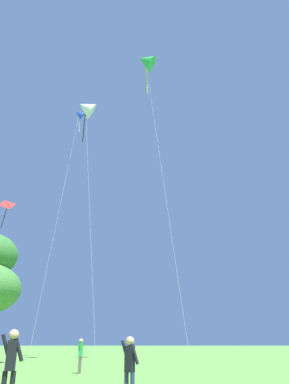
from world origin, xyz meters
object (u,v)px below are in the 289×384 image
object	(u,v)px
kite_blue_delta	(79,114)
person_with_spool	(11,362)
kite_red_high	(5,211)
person_foreground_watcher	(130,364)
kite_white_distant	(86,108)
person_in_red_shirt	(81,352)
kite_green_small	(146,61)

from	to	relation	value
kite_blue_delta	person_with_spool	bearing A→B (deg)	-80.63
kite_red_high	kite_blue_delta	world-z (taller)	kite_blue_delta
person_with_spool	person_foreground_watcher	xyz separation A→B (m)	(2.58, 0.68, -0.08)
kite_red_high	person_with_spool	distance (m)	46.49
kite_red_high	person_foreground_watcher	xyz separation A→B (m)	(18.82, -39.39, -17.15)
kite_blue_delta	kite_red_high	bearing A→B (deg)	137.82
kite_red_high	person_foreground_watcher	size ratio (longest dim) A/B	12.92
kite_red_high	kite_blue_delta	distance (m)	17.62
kite_white_distant	person_foreground_watcher	xyz separation A→B (m)	(5.84, -24.08, -23.44)
kite_red_high	person_in_red_shirt	world-z (taller)	kite_red_high
kite_blue_delta	person_in_red_shirt	bearing A→B (deg)	-75.81
kite_green_small	kite_blue_delta	bearing A→B (deg)	142.66
person_foreground_watcher	person_with_spool	bearing A→B (deg)	-165.22
kite_green_small	person_in_red_shirt	bearing A→B (deg)	-104.94
kite_green_small	kite_red_high	distance (m)	27.79
kite_white_distant	person_foreground_watcher	bearing A→B (deg)	-76.38
kite_red_high	kite_white_distant	world-z (taller)	kite_white_distant
kite_red_high	kite_green_small	bearing A→B (deg)	-40.26
kite_red_high	person_in_red_shirt	bearing A→B (deg)	-60.92
kite_white_distant	person_in_red_shirt	bearing A→B (deg)	-77.37
kite_blue_delta	person_foreground_watcher	distance (m)	39.75
kite_green_small	person_in_red_shirt	distance (m)	31.39
person_with_spool	kite_red_high	bearing A→B (deg)	112.05
kite_blue_delta	person_foreground_watcher	size ratio (longest dim) A/B	17.88
person_with_spool	person_foreground_watcher	size ratio (longest dim) A/B	1.09
person_foreground_watcher	kite_green_small	bearing A→B (deg)	88.80
kite_green_small	person_foreground_watcher	distance (m)	36.80
kite_blue_delta	person_foreground_watcher	bearing A→B (deg)	-75.56
kite_blue_delta	person_in_red_shirt	distance (m)	32.20
kite_white_distant	person_with_spool	bearing A→B (deg)	-82.52
kite_red_high	kite_white_distant	bearing A→B (deg)	-49.71
person_foreground_watcher	kite_blue_delta	bearing A→B (deg)	104.44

